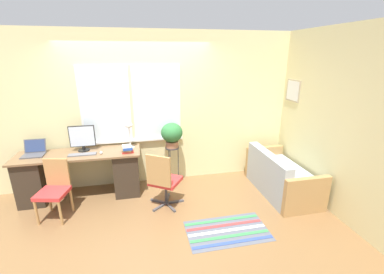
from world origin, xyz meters
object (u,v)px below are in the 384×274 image
(book_stack, at_px, (127,149))
(desk_lamp, at_px, (129,129))
(plant_stand, at_px, (172,153))
(desk_chair_wooden, at_px, (54,188))
(keyboard, at_px, (82,154))
(monitor, at_px, (82,138))
(potted_plant, at_px, (172,134))
(couch_loveseat, at_px, (280,178))
(laptop, at_px, (34,152))
(office_chair_swivel, at_px, (163,180))
(mouse, at_px, (101,153))

(book_stack, bearing_deg, desk_lamp, 79.33)
(plant_stand, bearing_deg, desk_chair_wooden, -162.37)
(keyboard, bearing_deg, monitor, 92.97)
(keyboard, relative_size, desk_chair_wooden, 0.49)
(book_stack, relative_size, potted_plant, 0.43)
(keyboard, bearing_deg, couch_loveseat, -8.29)
(desk_chair_wooden, height_order, plant_stand, desk_chair_wooden)
(book_stack, bearing_deg, desk_chair_wooden, -161.31)
(laptop, relative_size, desk_chair_wooden, 0.37)
(monitor, distance_m, keyboard, 0.29)
(office_chair_swivel, bearing_deg, plant_stand, -75.99)
(potted_plant, bearing_deg, couch_loveseat, -19.86)
(desk_lamp, bearing_deg, monitor, 177.98)
(monitor, distance_m, office_chair_swivel, 1.52)
(desk_lamp, bearing_deg, mouse, -158.14)
(laptop, height_order, mouse, laptop)
(monitor, bearing_deg, desk_lamp, -2.02)
(desk_lamp, relative_size, book_stack, 2.34)
(mouse, relative_size, book_stack, 0.40)
(desk_lamp, bearing_deg, keyboard, -166.45)
(book_stack, xyz_separation_m, office_chair_swivel, (0.52, -0.46, -0.37))
(mouse, distance_m, couch_loveseat, 3.04)
(monitor, height_order, desk_chair_wooden, monitor)
(desk_chair_wooden, bearing_deg, laptop, 137.49)
(couch_loveseat, bearing_deg, keyboard, 81.71)
(office_chair_swivel, bearing_deg, keyboard, 10.52)
(monitor, xyz_separation_m, desk_chair_wooden, (-0.35, -0.61, -0.54))
(book_stack, relative_size, plant_stand, 0.25)
(mouse, relative_size, office_chair_swivel, 0.08)
(desk_lamp, xyz_separation_m, potted_plant, (0.72, -0.01, -0.13))
(mouse, height_order, desk_lamp, desk_lamp)
(couch_loveseat, height_order, potted_plant, potted_plant)
(mouse, bearing_deg, book_stack, -6.01)
(keyboard, height_order, book_stack, book_stack)
(monitor, xyz_separation_m, office_chair_swivel, (1.23, -0.72, -0.53))
(mouse, bearing_deg, desk_chair_wooden, -147.99)
(desk_lamp, relative_size, plant_stand, 0.59)
(desk_chair_wooden, height_order, potted_plant, potted_plant)
(monitor, distance_m, desk_chair_wooden, 0.89)
(monitor, xyz_separation_m, book_stack, (0.71, -0.25, -0.15))
(laptop, distance_m, mouse, 1.04)
(laptop, distance_m, book_stack, 1.46)
(desk_chair_wooden, xyz_separation_m, potted_plant, (1.81, 0.58, 0.53))
(keyboard, bearing_deg, potted_plant, 6.70)
(plant_stand, bearing_deg, office_chair_swivel, -109.21)
(desk_chair_wooden, distance_m, plant_stand, 1.91)
(keyboard, xyz_separation_m, desk_lamp, (0.74, 0.18, 0.32))
(laptop, distance_m, plant_stand, 2.21)
(laptop, relative_size, potted_plant, 0.73)
(couch_loveseat, distance_m, plant_stand, 1.93)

